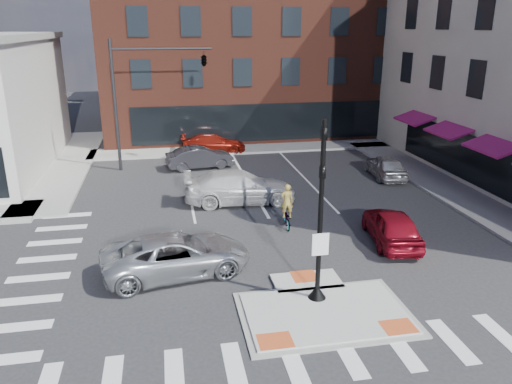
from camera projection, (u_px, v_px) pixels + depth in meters
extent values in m
plane|color=#28282B|center=(320.00, 307.00, 16.27)|extent=(120.00, 120.00, 0.00)
cube|color=gray|center=(325.00, 314.00, 15.80)|extent=(5.40, 3.60, 0.06)
cube|color=#A8A8A3|center=(325.00, 313.00, 15.79)|extent=(5.00, 3.20, 0.12)
cube|color=#A8A8A3|center=(307.00, 282.00, 17.75)|extent=(2.40, 1.40, 0.12)
cube|color=#C44D22|center=(275.00, 341.00, 14.32)|extent=(1.00, 0.80, 0.01)
cube|color=#C44D22|center=(398.00, 327.00, 14.98)|extent=(1.00, 0.80, 0.01)
cube|color=#C44D22|center=(304.00, 276.00, 18.00)|extent=(0.90, 0.90, 0.01)
cube|color=gray|center=(68.00, 163.00, 32.96)|extent=(3.00, 20.00, 0.15)
cube|color=gray|center=(453.00, 191.00, 27.47)|extent=(3.00, 24.00, 0.15)
cube|color=gray|center=(269.00, 147.00, 37.28)|extent=(26.00, 3.00, 0.15)
cube|color=#512419|center=(246.00, 40.00, 44.25)|extent=(24.00, 18.00, 15.00)
cube|color=black|center=(266.00, 122.00, 37.67)|extent=(20.00, 0.12, 2.80)
cube|color=black|center=(477.00, 161.00, 27.17)|extent=(0.12, 16.00, 2.60)
cube|color=#B3176E|center=(468.00, 137.00, 26.62)|extent=(1.46, 3.00, 0.58)
cube|color=#B3176E|center=(414.00, 118.00, 32.21)|extent=(1.46, 3.00, 0.58)
cube|color=slate|center=(165.00, 57.00, 62.45)|extent=(10.00, 12.00, 10.00)
cube|color=brown|center=(263.00, 47.00, 66.29)|extent=(12.00, 12.00, 12.00)
cone|color=black|center=(317.00, 291.00, 16.54)|extent=(0.60, 0.60, 0.45)
cylinder|color=black|center=(321.00, 211.00, 15.63)|extent=(0.16, 0.16, 5.80)
cube|color=white|center=(320.00, 244.00, 15.87)|extent=(0.55, 0.04, 0.75)
imported|color=black|center=(324.00, 145.00, 14.97)|extent=(0.18, 0.22, 1.10)
imported|color=black|center=(322.00, 184.00, 15.35)|extent=(0.18, 0.22, 1.10)
cylinder|color=black|center=(115.00, 107.00, 30.46)|extent=(0.20, 0.20, 8.00)
cylinder|color=black|center=(162.00, 49.00, 29.92)|extent=(6.00, 0.14, 0.14)
imported|color=black|center=(204.00, 59.00, 30.55)|extent=(0.48, 2.24, 0.90)
imported|color=#B1B4B8|center=(176.00, 255.00, 18.24)|extent=(5.76, 3.36, 1.51)
imported|color=maroon|center=(392.00, 226.00, 20.93)|extent=(2.38, 4.52, 1.46)
imported|color=silver|center=(240.00, 187.00, 25.66)|extent=(5.78, 2.53, 1.65)
imported|color=#2A2A30|center=(200.00, 158.00, 31.91)|extent=(4.44, 2.11, 1.40)
imported|color=#9FA1A6|center=(386.00, 166.00, 29.95)|extent=(2.09, 4.27, 1.40)
imported|color=maroon|center=(213.00, 143.00, 35.89)|extent=(4.72, 2.24, 1.33)
imported|color=#3F3F44|center=(287.00, 218.00, 22.64)|extent=(0.71, 1.63, 0.83)
imported|color=gold|center=(287.00, 201.00, 22.38)|extent=(0.62, 0.44, 1.59)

